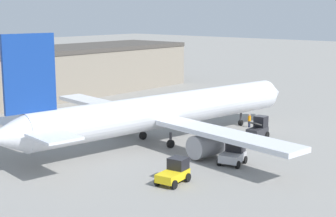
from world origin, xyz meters
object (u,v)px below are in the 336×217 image
(ground_crew_worker, at_px, (249,120))
(belt_loader_truck, at_px, (258,129))
(airplane, at_px, (161,112))
(pushback_tug, at_px, (233,154))
(baggage_tug, at_px, (174,172))

(ground_crew_worker, xyz_separation_m, belt_loader_truck, (-4.44, -3.96, 0.26))
(airplane, relative_size, pushback_tug, 13.63)
(airplane, height_order, ground_crew_worker, airplane)
(ground_crew_worker, distance_m, baggage_tug, 23.77)
(airplane, relative_size, ground_crew_worker, 24.24)
(baggage_tug, height_order, belt_loader_truck, belt_loader_truck)
(baggage_tug, bearing_deg, airplane, 38.14)
(ground_crew_worker, relative_size, baggage_tug, 0.51)
(ground_crew_worker, relative_size, pushback_tug, 0.56)
(belt_loader_truck, height_order, pushback_tug, belt_loader_truck)
(baggage_tug, bearing_deg, ground_crew_worker, 7.93)
(pushback_tug, bearing_deg, ground_crew_worker, 14.53)
(airplane, xyz_separation_m, ground_crew_worker, (13.24, -3.45, -2.62))
(airplane, relative_size, belt_loader_truck, 14.33)
(airplane, distance_m, belt_loader_truck, 11.74)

